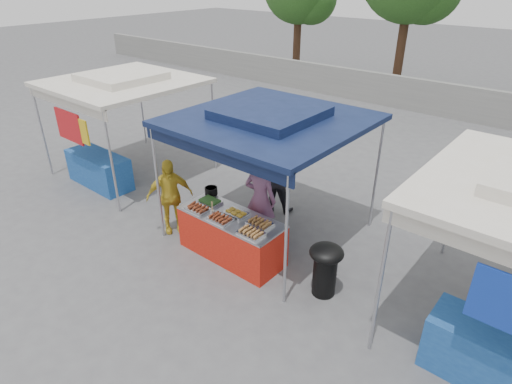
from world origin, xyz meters
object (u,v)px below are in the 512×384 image
Objects in this scene: helper_man at (278,177)px; customer_person at (170,196)px; vendor_table at (232,236)px; cooking_pot at (211,191)px; vendor_woman at (260,199)px; wok_burner at (325,266)px.

helper_man is 1.00× the size of customer_person.
vendor_table is 1.06m from cooking_pot.
helper_man is (0.45, 1.55, -0.14)m from cooking_pot.
helper_man is (-0.45, 1.14, -0.10)m from vendor_woman.
wok_burner is at bearing 5.99° from vendor_table.
vendor_woman is (0.04, 0.78, 0.45)m from vendor_table.
customer_person is (-1.53, -0.13, 0.35)m from vendor_table.
helper_man is at bearing -80.00° from vendor_woman.
wok_burner is at bearing -3.52° from cooking_pot.
customer_person reaches higher than vendor_table.
vendor_woman is 1.13× the size of customer_person.
cooking_pot is at bearing 157.05° from vendor_table.
vendor_table is 1.28× the size of customer_person.
vendor_table is 2.15× the size of wok_burner.
wok_burner is 1.94m from vendor_woman.
vendor_woman is 1.81m from customer_person.
vendor_woman is at bearing 86.96° from vendor_table.
vendor_table is at bearing 85.71° from helper_man.
vendor_woman is at bearing 24.54° from cooking_pot.
helper_man is 2.33m from customer_person.
cooking_pot is 2.76m from wok_burner.
wok_burner is 0.53× the size of vendor_woman.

